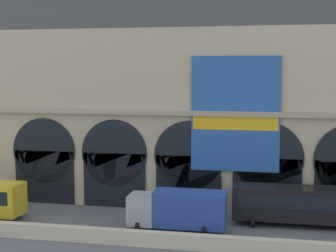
{
  "coord_description": "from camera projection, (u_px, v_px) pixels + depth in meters",
  "views": [
    {
      "loc": [
        6.74,
        -37.71,
        12.3
      ],
      "look_at": [
        -1.83,
        5.0,
        7.47
      ],
      "focal_mm": 53.8,
      "sensor_mm": 36.0,
      "label": 1
    }
  ],
  "objects": [
    {
      "name": "ground_plane",
      "position": [
        178.0,
        228.0,
        39.42
      ],
      "size": [
        200.0,
        200.0,
        0.0
      ],
      "primitive_type": "plane",
      "color": "slate"
    },
    {
      "name": "quay_parapet_wall",
      "position": [
        167.0,
        240.0,
        35.05
      ],
      "size": [
        90.0,
        0.7,
        1.05
      ],
      "primitive_type": "cube",
      "color": "beige",
      "rests_on": "ground"
    },
    {
      "name": "station_building",
      "position": [
        194.0,
        94.0,
        45.67
      ],
      "size": [
        41.8,
        5.51,
        20.93
      ],
      "color": "#BCAD8C",
      "rests_on": "ground"
    },
    {
      "name": "box_truck_center",
      "position": [
        178.0,
        209.0,
        38.57
      ],
      "size": [
        7.5,
        2.91,
        3.12
      ],
      "color": "#ADB2B7",
      "rests_on": "ground"
    },
    {
      "name": "bus_mideast",
      "position": [
        303.0,
        204.0,
        39.76
      ],
      "size": [
        11.0,
        3.25,
        3.1
      ],
      "color": "black",
      "rests_on": "ground"
    }
  ]
}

